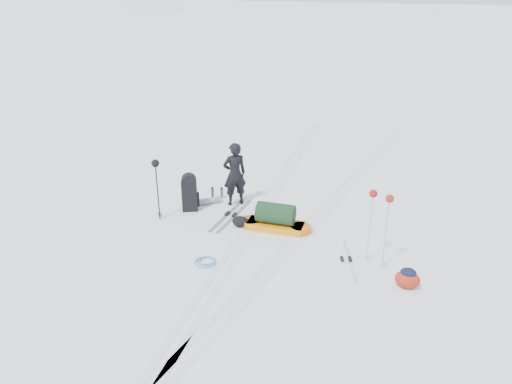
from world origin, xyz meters
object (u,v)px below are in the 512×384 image
pulk_sled (276,219)px  expedition_rucksack (192,193)px  ski_poles_black (156,171)px  skier (235,174)px

pulk_sled → expedition_rucksack: expedition_rucksack is taller
ski_poles_black → pulk_sled: bearing=7.7°
skier → ski_poles_black: (-1.35, -1.35, 0.40)m
expedition_rucksack → ski_poles_black: ski_poles_black is taller
skier → expedition_rucksack: size_ratio=1.71×
pulk_sled → expedition_rucksack: (-2.20, 0.29, 0.19)m
skier → pulk_sled: 1.73m
expedition_rucksack → pulk_sled: bearing=-33.5°
pulk_sled → ski_poles_black: 2.89m
ski_poles_black → expedition_rucksack: bearing=54.0°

